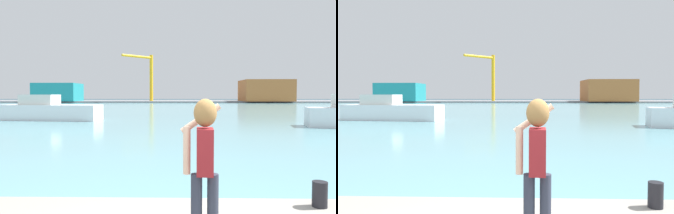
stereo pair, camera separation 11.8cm
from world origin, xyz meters
TOP-DOWN VIEW (x-y plane):
  - ground_plane at (0.00, 50.00)m, footprint 220.00×220.00m
  - harbor_water at (0.00, 52.00)m, footprint 140.00×100.00m
  - far_shore_dock at (0.00, 92.00)m, footprint 140.00×20.00m
  - person_photographer at (-0.05, 0.44)m, footprint 0.53×0.56m
  - harbor_bollard at (1.90, 1.61)m, footprint 0.23×0.23m
  - boat_moored at (-11.58, 24.29)m, footprint 8.99×3.47m
  - warehouse_left at (-34.05, 86.17)m, footprint 11.98×9.79m
  - warehouse_right at (25.44, 86.05)m, footprint 13.28×11.60m
  - port_crane at (-8.16, 86.48)m, footprint 8.09×7.55m

SIDE VIEW (x-z plane):
  - ground_plane at x=0.00m, z-range 0.00..0.00m
  - harbor_water at x=0.00m, z-range 0.00..0.02m
  - far_shore_dock at x=0.00m, z-range 0.00..0.45m
  - harbor_bollard at x=1.90m, z-range 0.50..0.91m
  - boat_moored at x=-11.58m, z-range -0.26..2.01m
  - person_photographer at x=-0.05m, z-range 0.70..2.44m
  - warehouse_left at x=-34.05m, z-range 0.45..5.53m
  - warehouse_right at x=25.44m, z-range 0.45..6.42m
  - port_crane at x=-8.16m, z-range 2.02..15.32m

